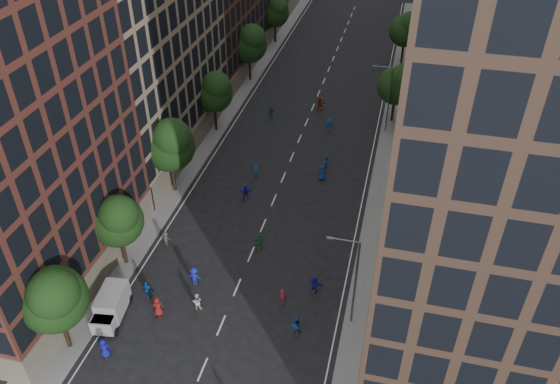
{
  "coord_description": "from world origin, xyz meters",
  "views": [
    {
      "loc": [
        12.08,
        -19.28,
        36.47
      ],
      "look_at": [
        0.96,
        25.97,
        2.0
      ],
      "focal_mm": 35.0,
      "sensor_mm": 36.0,
      "label": 1
    }
  ],
  "objects_px": {
    "streetlamp_near": "(353,278)",
    "skater_2": "(296,325)",
    "streetlamp_far": "(388,96)",
    "skater_0": "(105,349)",
    "cargo_van": "(111,306)"
  },
  "relations": [
    {
      "from": "streetlamp_near",
      "to": "skater_2",
      "type": "distance_m",
      "value": 6.32
    },
    {
      "from": "streetlamp_far",
      "to": "skater_0",
      "type": "xyz_separation_m",
      "value": [
        -18.24,
        -41.16,
        -4.22
      ]
    },
    {
      "from": "streetlamp_far",
      "to": "skater_2",
      "type": "height_order",
      "value": "streetlamp_far"
    },
    {
      "from": "streetlamp_near",
      "to": "skater_0",
      "type": "height_order",
      "value": "streetlamp_near"
    },
    {
      "from": "streetlamp_near",
      "to": "cargo_van",
      "type": "relative_size",
      "value": 1.89
    },
    {
      "from": "skater_2",
      "to": "cargo_van",
      "type": "bearing_deg",
      "value": -13.89
    },
    {
      "from": "streetlamp_near",
      "to": "skater_0",
      "type": "relative_size",
      "value": 4.78
    },
    {
      "from": "cargo_van",
      "to": "skater_2",
      "type": "distance_m",
      "value": 15.75
    },
    {
      "from": "streetlamp_far",
      "to": "skater_0",
      "type": "distance_m",
      "value": 45.21
    },
    {
      "from": "streetlamp_near",
      "to": "skater_2",
      "type": "bearing_deg",
      "value": -151.23
    },
    {
      "from": "streetlamp_far",
      "to": "skater_0",
      "type": "bearing_deg",
      "value": -113.9
    },
    {
      "from": "streetlamp_far",
      "to": "skater_2",
      "type": "xyz_separation_m",
      "value": [
        -4.07,
        -35.24,
        -4.28
      ]
    },
    {
      "from": "streetlamp_near",
      "to": "streetlamp_far",
      "type": "bearing_deg",
      "value": 90.0
    },
    {
      "from": "streetlamp_near",
      "to": "cargo_van",
      "type": "bearing_deg",
      "value": -167.74
    },
    {
      "from": "cargo_van",
      "to": "skater_0",
      "type": "bearing_deg",
      "value": -77.2
    }
  ]
}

